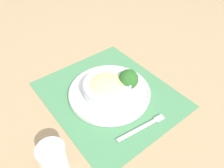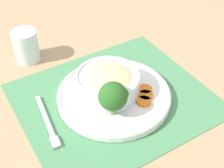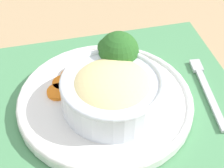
# 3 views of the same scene
# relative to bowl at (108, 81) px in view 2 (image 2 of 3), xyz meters

# --- Properties ---
(ground_plane) EXTENTS (4.00, 4.00, 0.00)m
(ground_plane) POSITION_rel_bowl_xyz_m (-0.01, 0.02, -0.05)
(ground_plane) COLOR tan
(placemat) EXTENTS (0.50, 0.44, 0.00)m
(placemat) POSITION_rel_bowl_xyz_m (-0.01, 0.02, -0.05)
(placemat) COLOR #4C8C59
(placemat) RESTS_ON ground_plane
(plate) EXTENTS (0.30, 0.30, 0.02)m
(plate) POSITION_rel_bowl_xyz_m (-0.01, 0.02, -0.04)
(plate) COLOR white
(plate) RESTS_ON placemat
(bowl) EXTENTS (0.17, 0.17, 0.07)m
(bowl) POSITION_rel_bowl_xyz_m (0.00, 0.00, 0.00)
(bowl) COLOR silver
(bowl) RESTS_ON plate
(broccoli_floret) EXTENTS (0.07, 0.07, 0.09)m
(broccoli_floret) POSITION_rel_bowl_xyz_m (0.03, 0.07, 0.02)
(broccoli_floret) COLOR #759E51
(broccoli_floret) RESTS_ON plate
(carrot_slice_near) EXTENTS (0.04, 0.04, 0.01)m
(carrot_slice_near) POSITION_rel_bowl_xyz_m (-0.06, 0.08, -0.03)
(carrot_slice_near) COLOR orange
(carrot_slice_near) RESTS_ON plate
(carrot_slice_middle) EXTENTS (0.04, 0.04, 0.01)m
(carrot_slice_middle) POSITION_rel_bowl_xyz_m (-0.08, 0.07, -0.03)
(carrot_slice_middle) COLOR orange
(carrot_slice_middle) RESTS_ON plate
(carrot_slice_far) EXTENTS (0.04, 0.04, 0.01)m
(carrot_slice_far) POSITION_rel_bowl_xyz_m (-0.09, 0.05, -0.03)
(carrot_slice_far) COLOR orange
(carrot_slice_far) RESTS_ON plate
(water_glass) EXTENTS (0.08, 0.08, 0.10)m
(water_glass) POSITION_rel_bowl_xyz_m (0.13, -0.27, -0.01)
(water_glass) COLOR silver
(water_glass) RESTS_ON ground_plane
(fork) EXTENTS (0.03, 0.18, 0.01)m
(fork) POSITION_rel_bowl_xyz_m (0.18, 0.02, -0.05)
(fork) COLOR #B7B7BC
(fork) RESTS_ON placemat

